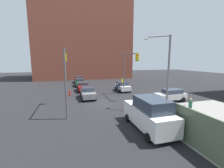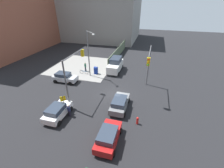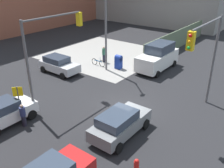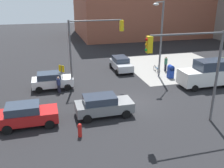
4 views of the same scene
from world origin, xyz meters
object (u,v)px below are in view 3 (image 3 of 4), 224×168
traffic_signal_se_corner (206,50)px  sedan_white (4,112)px  pedestrian_waiting (23,115)px  traffic_signal_nw_corner (50,44)px  fire_hydrant (136,167)px  bicycle_leaning_on_fence (98,62)px  hatchback_gray (120,123)px  sedan_silver (59,65)px  van_white_delivery (158,57)px  mailbox_blue (119,61)px  street_lamp_corner (106,23)px  pedestrian_crossing (104,54)px

traffic_signal_se_corner → sedan_white: size_ratio=1.69×
sedan_white → pedestrian_waiting: (0.57, -1.20, -0.04)m
traffic_signal_nw_corner → pedestrian_waiting: traffic_signal_nw_corner is taller
fire_hydrant → bicycle_leaning_on_fence: bicycle_leaning_on_fence is taller
traffic_signal_nw_corner → sedan_white: traffic_signal_nw_corner is taller
traffic_signal_nw_corner → traffic_signal_se_corner: bearing=-61.3°
traffic_signal_nw_corner → sedan_white: (-3.87, 0.50, -3.78)m
hatchback_gray → sedan_silver: bearing=66.4°
sedan_white → van_white_delivery: size_ratio=0.71×
hatchback_gray → mailbox_blue: bearing=36.4°
street_lamp_corner → traffic_signal_nw_corner: bearing=-172.2°
fire_hydrant → mailbox_blue: bearing=39.4°
sedan_silver → van_white_delivery: size_ratio=0.76×
sedan_silver → van_white_delivery: van_white_delivery is taller
pedestrian_crossing → bicycle_leaning_on_fence: (-1.20, -0.20, -0.57)m
fire_hydrant → sedan_silver: size_ratio=0.23×
fire_hydrant → hatchback_gray: 3.33m
sedan_white → traffic_signal_nw_corner: bearing=-7.3°
traffic_signal_nw_corner → traffic_signal_se_corner: same height
mailbox_blue → pedestrian_waiting: (-12.00, -1.20, 0.04)m
street_lamp_corner → sedan_silver: 6.05m
street_lamp_corner → hatchback_gray: (-7.81, -7.20, -3.86)m
hatchback_gray → pedestrian_waiting: hatchback_gray is taller
traffic_signal_se_corner → pedestrian_crossing: bearing=69.8°
mailbox_blue → van_white_delivery: 3.96m
fire_hydrant → pedestrian_waiting: bearing=95.7°
sedan_white → pedestrian_crossing: size_ratio=2.20×
bicycle_leaning_on_fence → traffic_signal_se_corner: bearing=-105.2°
sedan_silver → bicycle_leaning_on_fence: size_ratio=2.34×
traffic_signal_nw_corner → traffic_signal_se_corner: (4.92, -9.00, 0.01)m
traffic_signal_se_corner → hatchback_gray: 7.08m
fire_hydrant → traffic_signal_se_corner: bearing=-2.3°
bicycle_leaning_on_fence → sedan_silver: bearing=155.6°
traffic_signal_nw_corner → street_lamp_corner: street_lamp_corner is taller
hatchback_gray → pedestrian_crossing: size_ratio=2.45×
traffic_signal_se_corner → street_lamp_corner: bearing=75.8°
traffic_signal_nw_corner → mailbox_blue: traffic_signal_nw_corner is taller
hatchback_gray → street_lamp_corner: bearing=42.7°
sedan_white → mailbox_blue: bearing=0.0°
fire_hydrant → street_lamp_corner: bearing=44.3°
pedestrian_crossing → pedestrian_waiting: size_ratio=1.12×
street_lamp_corner → van_white_delivery: bearing=-46.6°
fire_hydrant → pedestrian_crossing: pedestrian_crossing is taller
sedan_silver → traffic_signal_nw_corner: bearing=-133.9°
sedan_silver → mailbox_blue: bearing=-41.6°
traffic_signal_se_corner → fire_hydrant: traffic_signal_se_corner is taller
hatchback_gray → pedestrian_waiting: (-2.94, 5.48, -0.04)m
fire_hydrant → bicycle_leaning_on_fence: bearing=47.1°
street_lamp_corner → mailbox_blue: street_lamp_corner is taller
pedestrian_crossing → hatchback_gray: bearing=-83.5°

